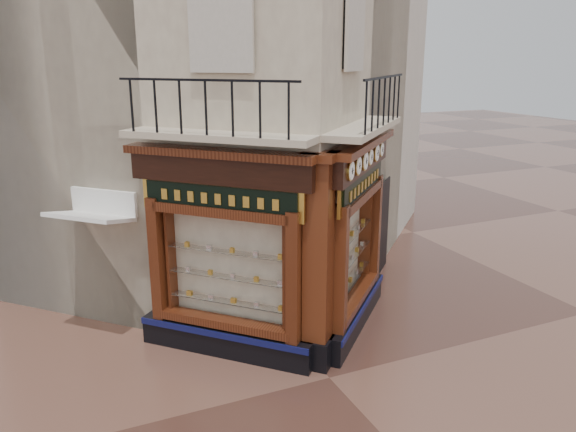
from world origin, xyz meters
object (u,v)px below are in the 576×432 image
clock_a (351,171)px  clock_e (376,153)px  signboard_right (362,184)px  corner_pilaster (318,266)px  signboard_left (220,198)px  clock_b (358,166)px  awning (101,335)px  clock_c (365,161)px  clock_f (381,149)px  clock_d (370,157)px

clock_a → clock_e: bearing=0.0°
clock_a → signboard_right: bearing=4.7°
corner_pilaster → signboard_left: (-1.46, 1.01, 1.15)m
clock_b → signboard_left: bearing=119.4°
awning → signboard_left: (2.08, -1.82, 3.10)m
clock_c → clock_e: clock_c is taller
clock_c → signboard_left: (-2.78, 0.30, -0.52)m
signboard_right → clock_a: bearing=-175.3°
corner_pilaster → clock_c: (1.32, 0.71, 1.67)m
clock_c → clock_f: clock_c is taller
clock_b → clock_c: 0.53m
corner_pilaster → clock_f: 3.36m
clock_c → signboard_right: (0.14, 0.30, -0.52)m
clock_a → clock_b: bearing=-0.0°
clock_c → signboard_left: size_ratio=0.17×
clock_b → clock_c: size_ratio=0.95×
clock_c → clock_d: size_ratio=1.15×
clock_b → clock_c: (0.37, 0.37, 0.00)m
clock_f → signboard_right: size_ratio=0.14×
clock_c → awning: bearing=111.4°
clock_a → clock_b: (0.36, 0.36, -0.00)m
clock_c → clock_d: clock_c is taller
corner_pilaster → clock_f: (2.34, 1.74, 1.67)m
clock_e → clock_f: bearing=0.0°
corner_pilaster → awning: size_ratio=2.59×
clock_e → signboard_left: bearing=141.5°
corner_pilaster → clock_f: bearing=-8.4°
clock_f → clock_a: bearing=-180.0°
clock_b → signboard_left: (-2.41, 0.67, -0.52)m
corner_pilaster → clock_c: size_ratio=10.40×
clock_d → awning: 6.56m
corner_pilaster → clock_d: (1.62, 1.02, 1.67)m
clock_e → awning: (-5.56, 1.42, -3.62)m
clock_f → signboard_right: 1.25m
clock_d → clock_f: (0.72, 0.72, 0.00)m
corner_pilaster → clock_b: size_ratio=10.96×
clock_c → signboard_left: bearing=128.8°
clock_f → signboard_left: 3.91m
signboard_right → signboard_left: bearing=135.0°
awning → signboard_left: bearing=-176.2°
awning → clock_d: bearing=-154.3°
awning → clock_e: bearing=-149.4°
awning → signboard_left: 4.15m
clock_c → signboard_left: clock_c is taller
clock_f → awning: clock_f is taller
clock_b → clock_e: clock_e is taller
awning → clock_f: bearing=-145.5°
corner_pilaster → signboard_right: (1.46, 1.01, 1.15)m
signboard_left → signboard_right: same height
clock_a → clock_d: 1.47m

